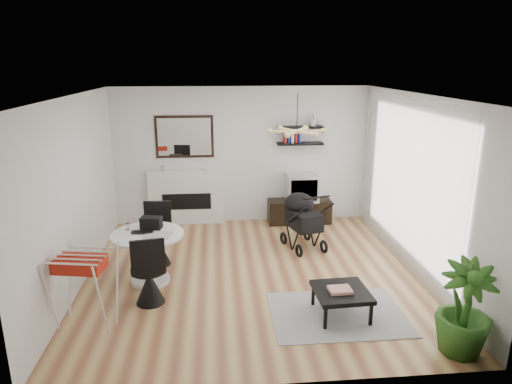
{
  "coord_description": "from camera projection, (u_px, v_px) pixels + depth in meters",
  "views": [
    {
      "loc": [
        -0.52,
        -6.37,
        3.14
      ],
      "look_at": [
        0.1,
        0.4,
        1.2
      ],
      "focal_mm": 32.0,
      "sensor_mm": 36.0,
      "label": 1
    }
  ],
  "objects": [
    {
      "name": "drying_rack",
      "position": [
        85.0,
        289.0,
        5.47
      ],
      "size": [
        0.75,
        0.72,
        0.98
      ],
      "rotation": [
        0.0,
        0.0,
        -0.18
      ],
      "color": "white",
      "rests_on": "floor"
    },
    {
      "name": "ceiling",
      "position": [
        251.0,
        95.0,
        6.26
      ],
      "size": [
        5.0,
        5.0,
        0.0
      ],
      "primitive_type": "plane",
      "color": "white",
      "rests_on": "wall_back"
    },
    {
      "name": "potted_plant",
      "position": [
        465.0,
        309.0,
        4.99
      ],
      "size": [
        0.7,
        0.7,
        1.08
      ],
      "primitive_type": "imported",
      "rotation": [
        0.0,
        0.0,
        -0.17
      ],
      "color": "#2C5E1A",
      "rests_on": "floor"
    },
    {
      "name": "wall_left",
      "position": [
        75.0,
        194.0,
        6.42
      ],
      "size": [
        0.0,
        5.0,
        5.0
      ],
      "primitive_type": "plane",
      "rotation": [
        1.57,
        0.0,
        1.57
      ],
      "color": "white",
      "rests_on": "floor"
    },
    {
      "name": "dining_table",
      "position": [
        148.0,
        250.0,
        6.64
      ],
      "size": [
        1.04,
        1.04,
        0.76
      ],
      "color": "white",
      "rests_on": "floor"
    },
    {
      "name": "laptop",
      "position": [
        142.0,
        233.0,
        6.54
      ],
      "size": [
        0.32,
        0.21,
        0.03
      ],
      "primitive_type": "imported",
      "rotation": [
        0.0,
        0.0,
        0.01
      ],
      "color": "black",
      "rests_on": "dining_table"
    },
    {
      "name": "drinking_glass",
      "position": [
        127.0,
        227.0,
        6.7
      ],
      "size": [
        0.06,
        0.06,
        0.1
      ],
      "primitive_type": "cylinder",
      "color": "white",
      "rests_on": "dining_table"
    },
    {
      "name": "coffee_table",
      "position": [
        341.0,
        293.0,
        5.79
      ],
      "size": [
        0.7,
        0.7,
        0.35
      ],
      "rotation": [
        0.0,
        0.0,
        0.05
      ],
      "color": "black",
      "rests_on": "rug"
    },
    {
      "name": "fireplace",
      "position": [
        187.0,
        190.0,
        9.04
      ],
      "size": [
        1.5,
        0.17,
        2.16
      ],
      "color": "white",
      "rests_on": "floor"
    },
    {
      "name": "wall_back",
      "position": [
        241.0,
        156.0,
        9.03
      ],
      "size": [
        5.0,
        0.0,
        5.0
      ],
      "primitive_type": "plane",
      "rotation": [
        1.57,
        0.0,
        0.0
      ],
      "color": "white",
      "rests_on": "floor"
    },
    {
      "name": "magazines",
      "position": [
        340.0,
        290.0,
        5.74
      ],
      "size": [
        0.29,
        0.24,
        0.04
      ],
      "primitive_type": "cube",
      "rotation": [
        0.0,
        0.0,
        0.05
      ],
      "color": "#DF4537",
      "rests_on": "coffee_table"
    },
    {
      "name": "tv_console",
      "position": [
        299.0,
        211.0,
        9.22
      ],
      "size": [
        1.25,
        0.44,
        0.47
      ],
      "primitive_type": "cube",
      "color": "black",
      "rests_on": "floor"
    },
    {
      "name": "rug",
      "position": [
        338.0,
        314.0,
        5.9
      ],
      "size": [
        1.72,
        1.24,
        0.01
      ],
      "primitive_type": "cube",
      "color": "#969696",
      "rests_on": "floor"
    },
    {
      "name": "shelf_upper",
      "position": [
        300.0,
        127.0,
        8.85
      ],
      "size": [
        0.9,
        0.25,
        0.04
      ],
      "primitive_type": "cube",
      "color": "black",
      "rests_on": "wall_back"
    },
    {
      "name": "black_bag",
      "position": [
        151.0,
        223.0,
        6.73
      ],
      "size": [
        0.33,
        0.23,
        0.18
      ],
      "primitive_type": "cube",
      "rotation": [
        0.0,
        0.0,
        -0.19
      ],
      "color": "black",
      "rests_on": "dining_table"
    },
    {
      "name": "floor",
      "position": [
        252.0,
        274.0,
        7.01
      ],
      "size": [
        5.0,
        5.0,
        0.0
      ],
      "primitive_type": "plane",
      "color": "#935838",
      "rests_on": "ground"
    },
    {
      "name": "newspaper",
      "position": [
        160.0,
        235.0,
        6.5
      ],
      "size": [
        0.4,
        0.36,
        0.01
      ],
      "primitive_type": "cube",
      "rotation": [
        0.0,
        0.0,
        -0.22
      ],
      "color": "silver",
      "rests_on": "dining_table"
    },
    {
      "name": "chair_near",
      "position": [
        149.0,
        282.0,
        6.08
      ],
      "size": [
        0.49,
        0.51,
        1.0
      ],
      "rotation": [
        0.0,
        0.0,
        3.31
      ],
      "color": "black",
      "rests_on": "floor"
    },
    {
      "name": "wall_right",
      "position": [
        417.0,
        186.0,
        6.85
      ],
      "size": [
        0.0,
        5.0,
        5.0
      ],
      "primitive_type": "plane",
      "rotation": [
        1.57,
        0.0,
        -1.57
      ],
      "color": "white",
      "rests_on": "floor"
    },
    {
      "name": "stroller",
      "position": [
        302.0,
        222.0,
        7.94
      ],
      "size": [
        0.75,
        0.96,
        1.06
      ],
      "rotation": [
        0.0,
        0.0,
        0.29
      ],
      "color": "black",
      "rests_on": "floor"
    },
    {
      "name": "pendant_lamp",
      "position": [
        297.0,
        131.0,
        6.76
      ],
      "size": [
        0.9,
        0.9,
        0.1
      ],
      "primitive_type": null,
      "color": "#D5B66F",
      "rests_on": "ceiling"
    },
    {
      "name": "sheer_curtain",
      "position": [
        405.0,
        182.0,
        7.04
      ],
      "size": [
        0.04,
        3.6,
        2.6
      ],
      "primitive_type": "cube",
      "color": "white",
      "rests_on": "wall_right"
    },
    {
      "name": "chair_far",
      "position": [
        158.0,
        245.0,
        7.29
      ],
      "size": [
        0.48,
        0.48,
        1.0
      ],
      "rotation": [
        0.0,
        0.0,
        -0.01
      ],
      "color": "black",
      "rests_on": "floor"
    },
    {
      "name": "crt_tv",
      "position": [
        302.0,
        187.0,
        9.08
      ],
      "size": [
        0.61,
        0.53,
        0.53
      ],
      "color": "silver",
      "rests_on": "tv_console"
    },
    {
      "name": "shelf_lower",
      "position": [
        300.0,
        144.0,
        8.94
      ],
      "size": [
        0.9,
        0.25,
        0.04
      ],
      "primitive_type": "cube",
      "color": "black",
      "rests_on": "wall_back"
    }
  ]
}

